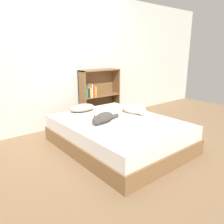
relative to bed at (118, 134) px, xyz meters
The scene contains 7 objects.
ground_plane 0.21m from the bed, ahead, with size 8.00×8.00×0.00m, color #846647.
wall_back 1.77m from the bed, 90.00° to the left, with size 8.00×0.06×2.50m.
bed is the anchor object (origin of this frame).
pillow 0.85m from the bed, 99.45° to the left, with size 0.47×0.30×0.12m.
cat_light 0.53m from the bed, 13.60° to the left, with size 0.25×0.61×0.16m.
cat_dark 0.38m from the bed, 167.37° to the left, with size 0.55×0.26×0.16m.
bookshelf 1.45m from the bed, 67.06° to the left, with size 0.88×0.26×1.06m.
Camera 1 is at (-2.05, -2.35, 1.42)m, focal length 35.00 mm.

